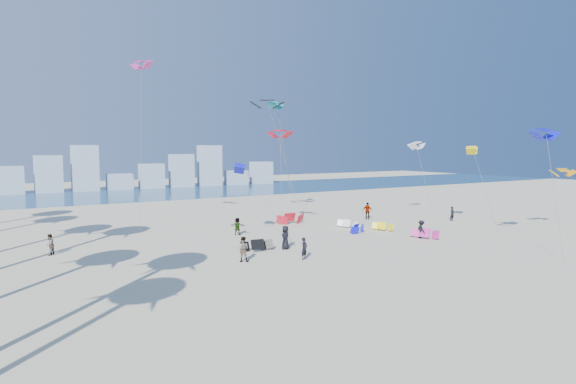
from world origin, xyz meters
TOP-DOWN VIEW (x-y plane):
  - ground at (0.00, 0.00)m, footprint 220.00×220.00m
  - ocean at (0.00, 72.00)m, footprint 220.00×220.00m
  - kitesurfer_near at (1.47, 11.47)m, footprint 0.69×0.58m
  - kitesurfer_mid at (-2.58, 13.25)m, footprint 1.10×1.07m
  - kitesurfers_far at (7.40, 19.87)m, footprint 40.90×13.16m
  - grounded_kites at (10.54, 19.78)m, footprint 17.52×16.55m
  - flying_kites at (12.83, 22.31)m, footprint 37.39×32.90m
  - distant_skyline at (-1.19, 82.00)m, footprint 85.00×3.00m

SIDE VIEW (x-z plane):
  - ground at x=0.00m, z-range 0.00..0.00m
  - ocean at x=0.00m, z-range 0.01..0.01m
  - grounded_kites at x=10.54m, z-range -0.08..0.95m
  - kitesurfer_near at x=1.47m, z-range 0.00..1.61m
  - kitesurfers_far at x=7.40m, z-range -0.10..1.82m
  - kitesurfer_mid at x=-2.58m, z-range 0.00..1.79m
  - distant_skyline at x=-1.19m, z-range -1.11..7.29m
  - flying_kites at x=12.83m, z-range 2.09..18.94m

